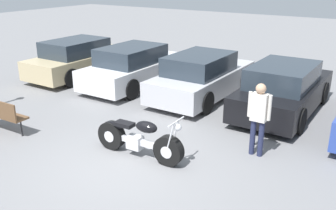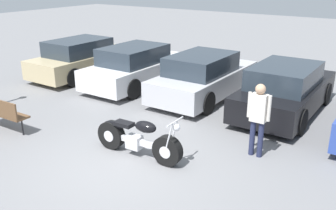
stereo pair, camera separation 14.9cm
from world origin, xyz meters
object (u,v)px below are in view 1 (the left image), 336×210
at_px(parked_car_silver, 202,77).
at_px(parked_car_black, 284,89).
at_px(motorcycle, 138,139).
at_px(parked_car_white, 135,67).
at_px(parked_car_champagne, 80,59).
at_px(person_standing, 259,114).

bearing_deg(parked_car_silver, parked_car_black, 1.25).
xyz_separation_m(parked_car_silver, parked_car_black, (2.62, 0.06, 0.00)).
relative_size(motorcycle, parked_car_white, 0.50).
distance_m(parked_car_champagne, parked_car_silver, 5.24).
height_order(motorcycle, parked_car_silver, parked_car_silver).
bearing_deg(parked_car_silver, parked_car_champagne, -177.11).
xyz_separation_m(parked_car_champagne, parked_car_white, (2.62, 0.12, 0.00)).
bearing_deg(parked_car_white, parked_car_black, 2.21).
bearing_deg(parked_car_silver, motorcycle, -79.94).
bearing_deg(motorcycle, parked_car_champagne, 145.20).
bearing_deg(motorcycle, person_standing, 34.24).
height_order(motorcycle, parked_car_champagne, parked_car_champagne).
distance_m(parked_car_black, person_standing, 3.06).
relative_size(parked_car_black, person_standing, 2.66).
distance_m(motorcycle, parked_car_white, 5.50).
relative_size(parked_car_white, parked_car_silver, 1.00).
distance_m(parked_car_white, parked_car_silver, 2.62).
xyz_separation_m(parked_car_black, person_standing, (0.34, -3.03, 0.30)).
relative_size(parked_car_champagne, parked_car_black, 1.00).
bearing_deg(motorcycle, parked_car_black, 67.93).
xyz_separation_m(motorcycle, person_standing, (2.17, 1.48, 0.58)).
bearing_deg(parked_car_black, parked_car_white, -177.79).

